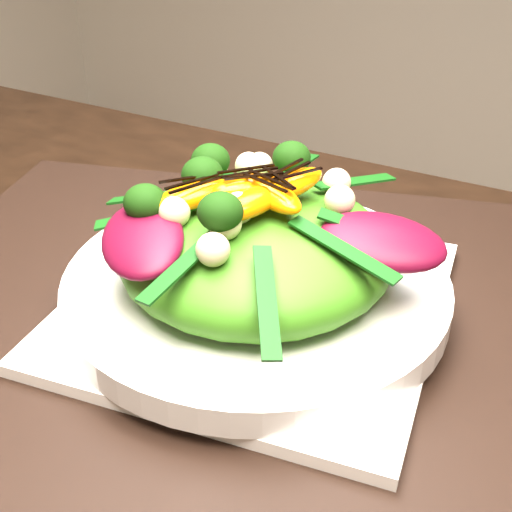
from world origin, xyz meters
The scene contains 9 objects.
placemat centered at (-0.16, 0.15, 0.75)m, with size 0.56×0.42×0.00m, color black.
plate_base centered at (-0.16, 0.15, 0.76)m, with size 0.25×0.25×0.01m, color white.
salad_bowl centered at (-0.16, 0.15, 0.77)m, with size 0.27×0.27×0.02m, color silver.
lettuce_mound centered at (-0.16, 0.15, 0.80)m, with size 0.19×0.19×0.07m, color #3E7D17.
radicchio_leaf centered at (-0.08, 0.17, 0.83)m, with size 0.08×0.05×0.02m, color #4A071A.
orange_segment centered at (-0.17, 0.16, 0.84)m, with size 0.06×0.02×0.01m, color orange.
broccoli_floret centered at (-0.23, 0.19, 0.84)m, with size 0.04×0.04×0.04m, color #173509.
macadamia_nut centered at (-0.14, 0.12, 0.85)m, with size 0.02×0.02×0.02m, color beige.
balsamic_drizzle centered at (-0.17, 0.16, 0.85)m, with size 0.05×0.00×0.00m, color black.
Camera 1 is at (0.03, -0.20, 1.05)m, focal length 48.00 mm.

